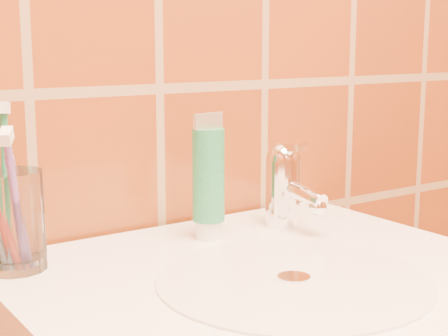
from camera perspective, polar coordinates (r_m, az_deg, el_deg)
glass_tumbler at (r=0.81m, az=-17.08°, el=-4.21°), size 0.09×0.09×0.11m
toothpaste_tube at (r=0.89m, az=-1.30°, el=-1.05°), size 0.05×0.04×0.17m
faucet at (r=0.96m, az=5.09°, el=-1.16°), size 0.05×0.11×0.12m
toothbrush_1 at (r=0.82m, az=-17.70°, el=-1.47°), size 0.07×0.08×0.20m
toothbrush_2 at (r=0.78m, az=-16.90°, el=-2.85°), size 0.11×0.14×0.19m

